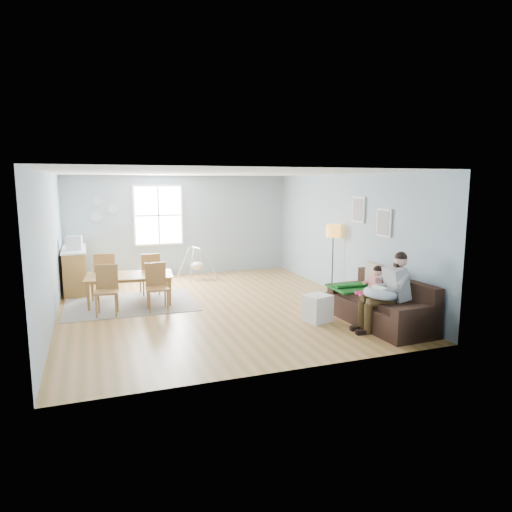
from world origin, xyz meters
name	(u,v)px	position (x,y,z in m)	size (l,w,h in m)	color
room	(213,187)	(0.00, 0.00, 2.42)	(8.40, 9.40, 3.90)	olive
window	(158,215)	(-0.60, 3.46, 1.65)	(1.32, 0.08, 1.62)	white
pictures	(371,216)	(2.97, -1.05, 1.85)	(0.05, 1.34, 0.74)	white
wall_plates	(102,210)	(-2.00, 3.47, 1.83)	(0.67, 0.02, 0.66)	#98A9B6
sofa	(382,308)	(2.51, -2.20, 0.30)	(0.98, 2.12, 0.84)	black
green_throw	(356,287)	(2.40, -1.51, 0.54)	(0.95, 0.78, 0.04)	#14591F
beige_pillow	(375,276)	(2.71, -1.64, 0.76)	(0.14, 0.49, 0.49)	tan
father	(388,289)	(2.39, -2.50, 0.72)	(0.98, 0.47, 1.36)	gray
nursing_pillow	(380,294)	(2.23, -2.51, 0.66)	(0.56, 0.56, 0.15)	silver
infant	(379,289)	(2.23, -2.47, 0.73)	(0.19, 0.37, 0.13)	white
toddler	(373,284)	(2.42, -2.00, 0.71)	(0.51, 0.25, 0.81)	white
floor_lamp	(333,237)	(2.80, 0.13, 1.31)	(0.32, 0.32, 1.58)	black
storage_cube	(317,308)	(1.50, -1.65, 0.25)	(0.54, 0.51, 0.49)	white
rug	(131,304)	(-1.60, 0.77, 0.01)	(2.63, 2.00, 0.01)	gray
dining_table	(130,290)	(-1.60, 0.77, 0.31)	(1.75, 0.98, 0.62)	olive
chair_sw	(107,287)	(-2.07, 0.13, 0.55)	(0.49, 0.49, 0.96)	olive
chair_se	(157,284)	(-1.14, 0.11, 0.54)	(0.43, 0.43, 0.94)	olive
chair_nw	(105,273)	(-2.07, 1.42, 0.58)	(0.48, 0.48, 1.01)	olive
chair_ne	(150,271)	(-1.11, 1.41, 0.55)	(0.47, 0.47, 0.96)	olive
counter	(75,269)	(-2.70, 2.50, 0.51)	(0.55, 1.80, 1.00)	olive
monitor	(74,243)	(-2.68, 2.16, 1.16)	(0.36, 0.34, 0.31)	silver
baby_swing	(197,265)	(0.25, 2.72, 0.38)	(0.99, 1.00, 0.84)	silver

